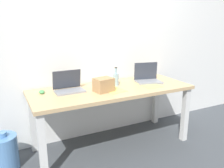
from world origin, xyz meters
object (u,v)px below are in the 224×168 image
at_px(laptop_left, 69,87).
at_px(laptop_right, 148,78).
at_px(cardboard_box, 104,85).
at_px(desk, 112,96).
at_px(computer_mouse, 42,92).
at_px(beer_bottle, 116,79).
at_px(water_cooler_jug, 4,152).

distance_m(laptop_left, laptop_right, 1.04).
distance_m(laptop_left, cardboard_box, 0.40).
distance_m(desk, laptop_right, 0.57).
bearing_deg(laptop_left, computer_mouse, 168.56).
bearing_deg(beer_bottle, water_cooler_jug, -179.60).
distance_m(laptop_right, water_cooler_jug, 1.88).
distance_m(cardboard_box, water_cooler_jug, 1.27).
relative_size(desk, water_cooler_jug, 4.53).
bearing_deg(cardboard_box, desk, 27.88).
xyz_separation_m(desk, water_cooler_jug, (-1.23, 0.07, -0.46)).
xyz_separation_m(desk, computer_mouse, (-0.78, 0.16, 0.11)).
distance_m(beer_bottle, water_cooler_jug, 1.47).
distance_m(computer_mouse, water_cooler_jug, 0.74).
xyz_separation_m(computer_mouse, cardboard_box, (0.64, -0.24, 0.06)).
bearing_deg(desk, laptop_left, 167.87).
relative_size(desk, laptop_left, 5.83).
bearing_deg(laptop_left, beer_bottle, -3.07).
relative_size(laptop_right, beer_bottle, 1.56).
distance_m(laptop_left, beer_bottle, 0.59).
bearing_deg(beer_bottle, cardboard_box, -147.17).
bearing_deg(cardboard_box, laptop_left, 152.48).
height_order(laptop_right, water_cooler_jug, laptop_right).
bearing_deg(cardboard_box, computer_mouse, 159.35).
height_order(desk, beer_bottle, beer_bottle).
bearing_deg(water_cooler_jug, computer_mouse, 12.44).
bearing_deg(beer_bottle, desk, -140.26).
bearing_deg(computer_mouse, beer_bottle, -2.28).
height_order(desk, laptop_left, laptop_left).
relative_size(laptop_left, cardboard_box, 1.63).
height_order(desk, cardboard_box, cardboard_box).
xyz_separation_m(laptop_left, computer_mouse, (-0.29, 0.06, -0.04)).
bearing_deg(computer_mouse, desk, -8.28).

